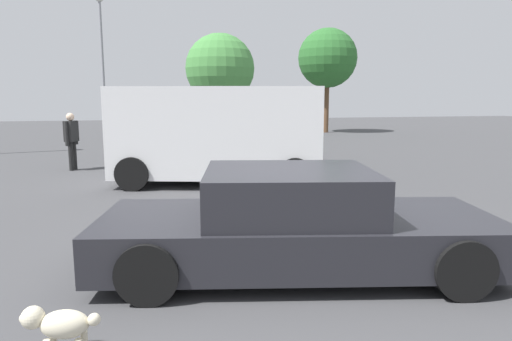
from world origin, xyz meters
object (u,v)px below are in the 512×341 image
light_post_near (102,43)px  suv_dark (212,130)px  dog (59,324)px  van_white (218,132)px  pedestrian (71,136)px  sedan_foreground (295,225)px

light_post_near → suv_dark: bearing=-71.3°
dog → light_post_near: size_ratio=0.08×
van_white → suv_dark: size_ratio=1.03×
dog → pedestrian: (-1.26, 10.05, 0.71)m
pedestrian → van_white: bearing=-14.9°
dog → light_post_near: (-1.23, 22.31, 4.70)m
sedan_foreground → van_white: size_ratio=0.94×
sedan_foreground → suv_dark: size_ratio=0.96×
van_white → light_post_near: light_post_near is taller
van_white → light_post_near: 16.12m
sedan_foreground → van_white: van_white is taller
suv_dark → light_post_near: size_ratio=0.68×
dog → suv_dark: suv_dark is taller
van_white → dog: bearing=-93.3°
van_white → suv_dark: bearing=99.9°
light_post_near → dog: bearing=-86.9°
light_post_near → pedestrian: bearing=-90.2°
dog → suv_dark: 10.75m
van_white → pedestrian: size_ratio=3.18×
pedestrian → suv_dark: bearing=27.8°
sedan_foreground → light_post_near: bearing=112.0°
suv_dark → light_post_near: (-4.04, 11.97, 3.89)m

